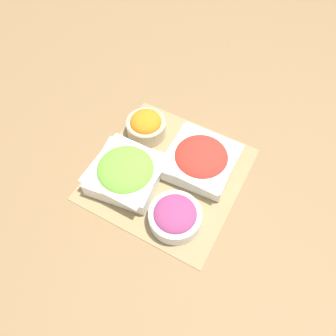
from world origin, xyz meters
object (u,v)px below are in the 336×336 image
(tomato_bowl, at_px, (201,159))
(carrot_bowl, at_px, (146,125))
(onion_bowl, at_px, (175,216))
(lettuce_bowl, at_px, (126,172))

(tomato_bowl, height_order, carrot_bowl, carrot_bowl)
(onion_bowl, bearing_deg, lettuce_bowl, 75.04)
(tomato_bowl, relative_size, lettuce_bowl, 0.96)
(carrot_bowl, relative_size, onion_bowl, 0.87)
(tomato_bowl, height_order, onion_bowl, tomato_bowl)
(carrot_bowl, xyz_separation_m, onion_bowl, (-0.23, -0.23, -0.01))
(tomato_bowl, distance_m, lettuce_bowl, 0.23)
(tomato_bowl, height_order, lettuce_bowl, lettuce_bowl)
(lettuce_bowl, height_order, onion_bowl, lettuce_bowl)
(tomato_bowl, xyz_separation_m, lettuce_bowl, (-0.15, 0.17, 0.00))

